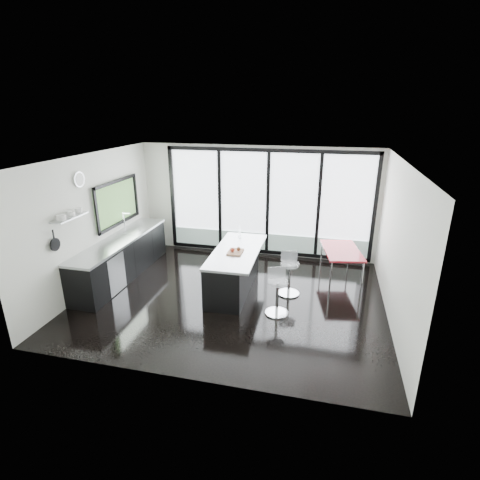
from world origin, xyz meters
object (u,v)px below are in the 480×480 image
(bar_stool_far, at_px, (289,279))
(red_table, at_px, (340,264))
(bar_stool_near, at_px, (277,297))
(island, at_px, (234,269))

(bar_stool_far, distance_m, red_table, 1.44)
(bar_stool_near, height_order, red_table, red_table)
(bar_stool_near, relative_size, red_table, 0.52)
(island, xyz_separation_m, bar_stool_near, (1.05, -0.82, -0.11))
(island, height_order, bar_stool_far, island)
(bar_stool_near, height_order, bar_stool_far, bar_stool_far)
(island, xyz_separation_m, red_table, (2.20, 1.02, -0.10))
(bar_stool_near, distance_m, red_table, 2.17)
(red_table, bearing_deg, bar_stool_near, -122.17)
(bar_stool_near, xyz_separation_m, red_table, (1.16, 1.84, 0.01))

